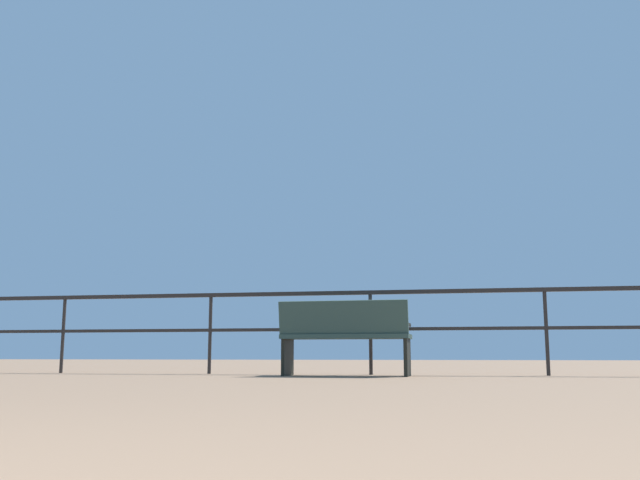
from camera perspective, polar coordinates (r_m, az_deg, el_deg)
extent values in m
cube|color=black|center=(8.67, 4.12, -4.30)|extent=(20.71, 0.05, 0.05)
cube|color=black|center=(8.64, 4.15, -7.28)|extent=(20.71, 0.04, 0.04)
cylinder|color=black|center=(10.02, -20.27, -7.29)|extent=(0.04, 0.04, 1.00)
cylinder|color=black|center=(9.13, -8.98, -7.61)|extent=(0.04, 0.04, 1.00)
cylinder|color=black|center=(8.64, 4.16, -7.61)|extent=(0.04, 0.04, 1.00)
cylinder|color=black|center=(8.64, 18.03, -7.18)|extent=(0.04, 0.04, 1.00)
cube|color=#2D443D|center=(8.12, 2.15, -7.91)|extent=(1.49, 0.51, 0.05)
cube|color=#2D443D|center=(7.92, 1.86, -6.42)|extent=(1.48, 0.16, 0.40)
cube|color=black|center=(8.02, 7.15, -9.42)|extent=(0.05, 0.42, 0.45)
cube|color=black|center=(8.21, 7.22, -6.88)|extent=(0.05, 0.33, 0.04)
cube|color=black|center=(8.27, -2.67, -9.47)|extent=(0.05, 0.42, 0.45)
cube|color=black|center=(8.46, -2.32, -7.01)|extent=(0.05, 0.33, 0.04)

